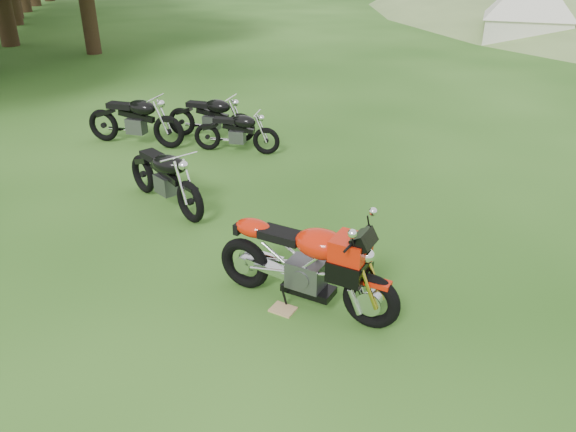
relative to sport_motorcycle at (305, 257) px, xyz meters
The scene contains 9 objects.
ground 0.69m from the sport_motorcycle, 157.95° to the left, with size 120.00×120.00×0.00m, color #18400D.
treeline 25.18m from the sport_motorcycle, 143.23° to the left, with size 28.00×32.00×14.00m, color black, non-canonical shape.
sport_motorcycle is the anchor object (origin of this frame).
plywood_board 0.71m from the sport_motorcycle, 128.68° to the right, with size 0.28×0.23×0.02m, color #A97E59.
vintage_moto_a 3.51m from the sport_motorcycle, 155.34° to the left, with size 2.07×0.48×1.09m, color black, non-canonical shape.
vintage_moto_b 5.50m from the sport_motorcycle, 130.16° to the left, with size 1.74×0.40×0.91m, color black, non-canonical shape.
vintage_moto_c 6.48m from the sport_motorcycle, 133.84° to the left, with size 1.96×0.45×1.03m, color black, non-canonical shape.
vintage_moto_d 6.74m from the sport_motorcycle, 147.40° to the left, with size 2.16×0.50×1.14m, color black, non-canonical shape.
tent_left 21.46m from the sport_motorcycle, 89.87° to the left, with size 3.31×3.31×2.87m, color silver, non-canonical shape.
Camera 1 is at (2.52, -5.09, 3.94)m, focal length 35.00 mm.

